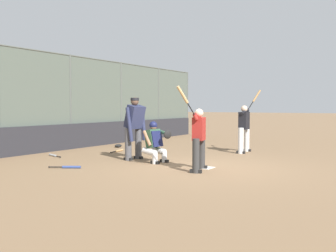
% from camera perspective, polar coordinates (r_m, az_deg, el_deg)
% --- Properties ---
extents(ground_plane, '(160.00, 160.00, 0.00)m').
position_cam_1_polar(ground_plane, '(10.12, 5.27, -6.07)').
color(ground_plane, '#846647').
extents(home_plate_marker, '(0.43, 0.43, 0.01)m').
position_cam_1_polar(home_plate_marker, '(10.12, 5.27, -6.03)').
color(home_plate_marker, white).
rests_on(home_plate_marker, ground_plane).
extents(backstop_fence, '(20.92, 0.08, 3.47)m').
position_cam_1_polar(backstop_fence, '(13.94, -18.37, 3.78)').
color(backstop_fence, '#515651').
rests_on(backstop_fence, ground_plane).
extents(padding_wall, '(20.43, 0.18, 0.92)m').
position_cam_1_polar(padding_wall, '(13.91, -18.01, -1.83)').
color(padding_wall, '#28282D').
rests_on(padding_wall, ground_plane).
extents(batter_at_plate, '(1.06, 0.53, 2.05)m').
position_cam_1_polar(batter_at_plate, '(9.56, 4.46, -1.63)').
color(batter_at_plate, '#333333').
rests_on(batter_at_plate, ground_plane).
extents(catcher_behind_plate, '(0.62, 0.76, 1.15)m').
position_cam_1_polar(catcher_behind_plate, '(10.94, -1.84, -2.23)').
color(catcher_behind_plate, silver).
rests_on(catcher_behind_plate, ground_plane).
extents(umpire_home, '(0.74, 0.50, 1.83)m').
position_cam_1_polar(umpire_home, '(11.53, -4.89, -0.02)').
color(umpire_home, '#4C4C51').
rests_on(umpire_home, ground_plane).
extents(batter_on_deck, '(1.05, 0.58, 2.14)m').
position_cam_1_polar(batter_on_deck, '(13.53, 11.00, -0.13)').
color(batter_on_deck, silver).
rests_on(batter_on_deck, ground_plane).
extents(spare_bat_near_backstop, '(0.32, 0.80, 0.07)m').
position_cam_1_polar(spare_bat_near_backstop, '(12.82, -16.27, -4.12)').
color(spare_bat_near_backstop, black).
rests_on(spare_bat_near_backstop, ground_plane).
extents(spare_bat_by_padding, '(0.46, 0.74, 0.07)m').
position_cam_1_polar(spare_bat_by_padding, '(10.30, -14.17, -5.80)').
color(spare_bat_by_padding, black).
rests_on(spare_bat_by_padding, ground_plane).
extents(spare_bat_third_base_side, '(0.63, 0.59, 0.07)m').
position_cam_1_polar(spare_bat_third_base_side, '(13.47, -2.78, -3.67)').
color(spare_bat_third_base_side, black).
rests_on(spare_bat_third_base_side, ground_plane).
extents(spare_bat_first_base_side, '(0.86, 0.22, 0.07)m').
position_cam_1_polar(spare_bat_first_base_side, '(13.68, -7.24, -3.58)').
color(spare_bat_first_base_side, black).
rests_on(spare_bat_first_base_side, ground_plane).
extents(fielding_glove_on_dirt, '(0.34, 0.25, 0.12)m').
position_cam_1_polar(fielding_glove_on_dirt, '(15.09, -7.24, -2.87)').
color(fielding_glove_on_dirt, black).
rests_on(fielding_glove_on_dirt, ground_plane).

